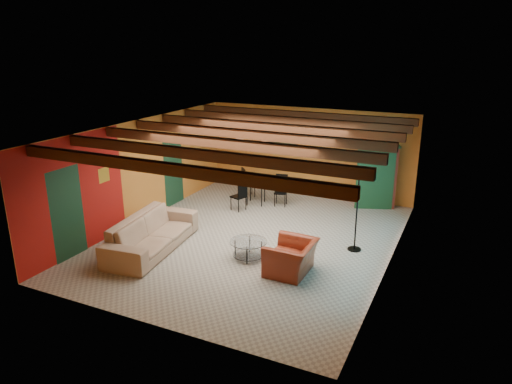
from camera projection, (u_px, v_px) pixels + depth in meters
The scene contains 11 objects.
room at pixel (254, 143), 10.83m from camera, with size 6.52×8.01×2.71m.
sofa at pixel (152, 233), 10.79m from camera, with size 2.73×1.07×0.80m, color #94765F.
armchair at pixel (291, 257), 9.71m from camera, with size 1.05×0.92×0.68m, color maroon.
coffee_table at pixel (248, 249), 10.39m from camera, with size 0.82×0.82×0.42m, color silver, non-canonical shape.
dining_table at pixel (256, 189), 13.83m from camera, with size 1.77×1.77×0.92m, color white, non-canonical shape.
armoire at pixel (377, 177), 13.48m from camera, with size 1.02×0.50×1.78m, color maroon.
floor_lamp at pixel (357, 211), 10.58m from camera, with size 0.39×0.39×1.91m, color black, non-canonical shape.
ceiling_fan at pixel (252, 144), 10.73m from camera, with size 1.50×1.50×0.44m, color #472614, non-canonical shape.
painting at pixel (281, 140), 14.73m from camera, with size 1.05×0.03×0.65m, color black.
potted_plant at pixel (380, 137), 13.13m from camera, with size 0.47×0.41×0.52m, color #26661E.
vase at pixel (256, 171), 13.66m from camera, with size 0.18×0.18×0.19m, color orange.
Camera 1 is at (4.56, -9.52, 4.60)m, focal length 32.96 mm.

